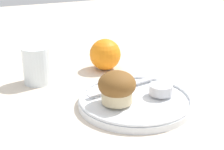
# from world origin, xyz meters

# --- Properties ---
(ground_plane) EXTENTS (3.00, 3.00, 0.00)m
(ground_plane) POSITION_xyz_m (0.00, 0.00, 0.00)
(ground_plane) COLOR beige
(plate) EXTENTS (0.25, 0.25, 0.02)m
(plate) POSITION_xyz_m (-0.00, -0.02, 0.01)
(plate) COLOR white
(plate) RESTS_ON ground_plane
(muffin) EXTENTS (0.08, 0.08, 0.07)m
(muffin) POSITION_xyz_m (-0.05, -0.02, 0.05)
(muffin) COLOR beige
(muffin) RESTS_ON plate
(cream_ramekin) EXTENTS (0.05, 0.05, 0.02)m
(cream_ramekin) POSITION_xyz_m (0.06, -0.03, 0.03)
(cream_ramekin) COLOR silver
(cream_ramekin) RESTS_ON plate
(berry_pair) EXTENTS (0.03, 0.02, 0.02)m
(berry_pair) POSITION_xyz_m (-0.01, 0.03, 0.03)
(berry_pair) COLOR maroon
(berry_pair) RESTS_ON plate
(butter_knife) EXTENTS (0.18, 0.04, 0.00)m
(butter_knife) POSITION_xyz_m (0.00, 0.04, 0.02)
(butter_knife) COLOR silver
(butter_knife) RESTS_ON plate
(orange_fruit) EXTENTS (0.09, 0.09, 0.09)m
(orange_fruit) POSITION_xyz_m (0.04, 0.21, 0.04)
(orange_fruit) COLOR orange
(orange_fruit) RESTS_ON ground_plane
(juice_glass) EXTENTS (0.07, 0.07, 0.09)m
(juice_glass) POSITION_xyz_m (-0.15, 0.20, 0.05)
(juice_glass) COLOR silver
(juice_glass) RESTS_ON ground_plane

